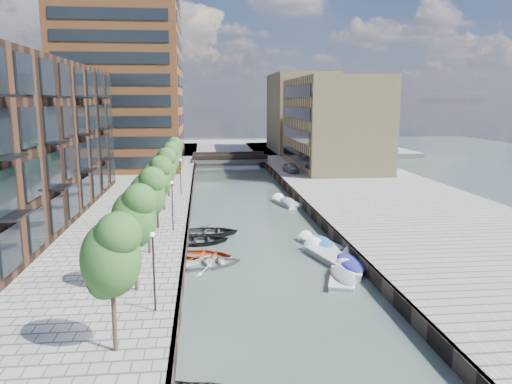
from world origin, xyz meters
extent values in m
plane|color=#38473F|center=(0.00, 40.00, 0.00)|extent=(300.00, 300.00, 0.00)
cube|color=gray|center=(16.00, 40.00, 0.50)|extent=(20.00, 140.00, 1.00)
cube|color=#332823|center=(-6.10, 40.00, 0.50)|extent=(0.25, 140.00, 1.00)
cube|color=#332823|center=(6.10, 40.00, 0.50)|extent=(0.25, 140.00, 1.00)
cube|color=gray|center=(0.00, 100.00, 0.50)|extent=(80.00, 40.00, 1.00)
cube|color=black|center=(-20.00, 30.00, 8.00)|extent=(8.00, 38.00, 14.00)
cube|color=#97582B|center=(-17.00, 65.00, 16.00)|extent=(18.00, 18.00, 30.00)
cube|color=tan|center=(16.00, 62.00, 8.00)|extent=(12.00, 25.00, 14.00)
cube|color=tan|center=(16.00, 88.00, 9.00)|extent=(12.00, 20.00, 16.00)
cube|color=gray|center=(0.00, 72.00, 1.30)|extent=(13.00, 6.00, 0.60)
cube|color=#332823|center=(0.00, 69.20, 1.90)|extent=(13.00, 0.40, 0.80)
cube|color=#332823|center=(0.00, 74.80, 1.90)|extent=(13.00, 0.40, 0.80)
cylinder|color=#382619|center=(-8.50, 4.00, 2.60)|extent=(0.20, 0.20, 3.20)
ellipsoid|color=#224E1D|center=(-8.50, 4.00, 5.33)|extent=(2.50, 2.50, 3.25)
cylinder|color=#382619|center=(-8.50, 11.00, 2.60)|extent=(0.20, 0.20, 3.20)
ellipsoid|color=#224E1D|center=(-8.50, 11.00, 5.33)|extent=(2.50, 2.50, 3.25)
cylinder|color=#382619|center=(-8.50, 18.00, 2.60)|extent=(0.20, 0.20, 3.20)
ellipsoid|color=#224E1D|center=(-8.50, 18.00, 5.33)|extent=(2.50, 2.50, 3.25)
cylinder|color=#382619|center=(-8.50, 25.00, 2.60)|extent=(0.20, 0.20, 3.20)
ellipsoid|color=#224E1D|center=(-8.50, 25.00, 5.33)|extent=(2.50, 2.50, 3.25)
cylinder|color=#382619|center=(-8.50, 32.00, 2.60)|extent=(0.20, 0.20, 3.20)
ellipsoid|color=#224E1D|center=(-8.50, 32.00, 5.33)|extent=(2.50, 2.50, 3.25)
cylinder|color=#382619|center=(-8.50, 39.00, 2.60)|extent=(0.20, 0.20, 3.20)
ellipsoid|color=#224E1D|center=(-8.50, 39.00, 5.33)|extent=(2.50, 2.50, 3.25)
cylinder|color=#382619|center=(-8.50, 46.00, 2.60)|extent=(0.20, 0.20, 3.20)
ellipsoid|color=#224E1D|center=(-8.50, 46.00, 5.33)|extent=(2.50, 2.50, 3.25)
cylinder|color=black|center=(-7.20, 8.00, 3.00)|extent=(0.10, 0.10, 4.00)
sphere|color=#FFF2CC|center=(-7.20, 8.00, 5.00)|extent=(0.24, 0.24, 0.24)
cylinder|color=black|center=(-7.20, 24.00, 3.00)|extent=(0.10, 0.10, 4.00)
sphere|color=#FFF2CC|center=(-7.20, 24.00, 5.00)|extent=(0.24, 0.24, 0.24)
cylinder|color=black|center=(-7.20, 40.00, 3.00)|extent=(0.10, 0.10, 4.00)
sphere|color=#FFF2CC|center=(-7.20, 40.00, 5.00)|extent=(0.24, 0.24, 0.24)
imported|color=black|center=(-5.12, 23.30, 0.00)|extent=(5.30, 4.00, 1.04)
imported|color=#A13111|center=(-4.64, 19.58, 0.00)|extent=(4.66, 3.82, 0.84)
imported|color=#BBBCB9|center=(-4.19, 17.45, 0.00)|extent=(5.23, 4.36, 0.93)
imported|color=#242427|center=(-4.27, 25.85, 0.00)|extent=(5.28, 3.86, 1.07)
cube|color=white|center=(5.40, 15.89, 0.05)|extent=(3.29, 4.98, 0.66)
cube|color=white|center=(5.40, 15.89, 0.41)|extent=(3.40, 5.10, 0.10)
cone|color=white|center=(6.24, 18.07, 0.10)|extent=(1.94, 1.47, 1.72)
ellipsoid|color=navy|center=(5.40, 15.89, 0.46)|extent=(3.05, 4.56, 0.57)
cube|color=silver|center=(4.16, 13.53, 0.04)|extent=(2.69, 4.37, 0.58)
cube|color=silver|center=(4.16, 13.53, 0.36)|extent=(2.79, 4.48, 0.09)
cone|color=silver|center=(4.78, 15.48, 0.09)|extent=(1.69, 1.23, 1.52)
ellipsoid|color=slate|center=(4.16, 13.53, 0.40)|extent=(2.50, 4.01, 0.50)
cube|color=#B4B4B2|center=(4.63, 17.89, 0.05)|extent=(3.09, 5.30, 0.71)
cube|color=#B4B4B2|center=(4.63, 17.89, 0.43)|extent=(3.21, 5.43, 0.11)
cone|color=#B4B4B2|center=(3.98, 20.30, 0.11)|extent=(2.04, 1.43, 1.85)
cube|color=beige|center=(4.73, 21.26, 0.04)|extent=(3.00, 4.38, 0.58)
cube|color=beige|center=(4.73, 21.26, 0.36)|extent=(3.10, 4.49, 0.09)
cone|color=beige|center=(3.93, 23.16, 0.09)|extent=(1.71, 1.33, 1.52)
ellipsoid|color=#1F528E|center=(4.73, 21.26, 0.40)|extent=(2.78, 4.01, 0.50)
cube|color=silver|center=(4.67, 37.65, 0.05)|extent=(2.76, 4.73, 0.63)
cube|color=silver|center=(4.67, 37.65, 0.39)|extent=(2.86, 4.84, 0.10)
cone|color=silver|center=(4.08, 39.80, 0.10)|extent=(1.82, 1.27, 1.65)
ellipsoid|color=slate|center=(4.67, 37.65, 0.44)|extent=(2.56, 4.33, 0.54)
imported|color=#939697|center=(8.37, 56.40, 1.72)|extent=(2.32, 4.42, 1.44)
camera|label=1|loc=(-4.63, -16.28, 11.52)|focal=35.00mm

